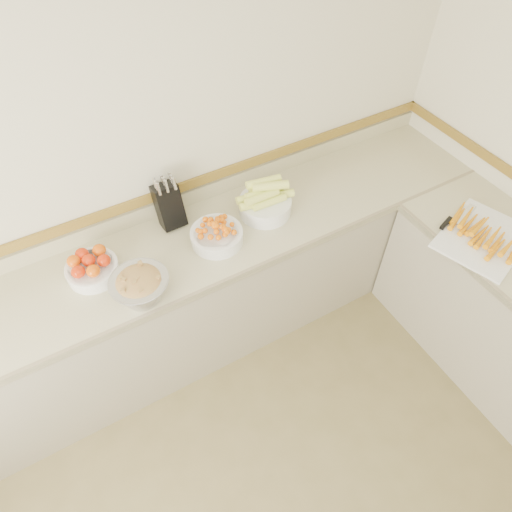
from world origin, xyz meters
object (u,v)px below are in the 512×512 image
knife_block (169,205)px  rhubarb_bowl (140,287)px  tomato_bowl (92,267)px  corn_bowl (265,202)px  cutting_board (482,235)px  cherry_tomato_bowl (217,234)px

knife_block → rhubarb_bowl: knife_block is taller
knife_block → tomato_bowl: 0.54m
tomato_bowl → corn_bowl: size_ratio=0.79×
cutting_board → corn_bowl: bearing=140.3°
cutting_board → rhubarb_bowl: bearing=162.8°
cherry_tomato_bowl → cutting_board: cherry_tomato_bowl is taller
knife_block → corn_bowl: 0.55m
tomato_bowl → corn_bowl: bearing=-1.9°
corn_bowl → rhubarb_bowl: 0.89m
rhubarb_bowl → corn_bowl: bearing=15.3°
knife_block → corn_bowl: size_ratio=0.98×
knife_block → cutting_board: size_ratio=0.54×
rhubarb_bowl → knife_block: bearing=51.9°
tomato_bowl → rhubarb_bowl: size_ratio=0.92×
tomato_bowl → corn_bowl: 1.03m
cherry_tomato_bowl → cutting_board: (1.31, -0.72, -0.03)m
cherry_tomato_bowl → knife_block: bearing=121.0°
knife_block → tomato_bowl: size_ratio=1.23×
cherry_tomato_bowl → rhubarb_bowl: rhubarb_bowl is taller
tomato_bowl → corn_bowl: (1.03, -0.03, 0.02)m
knife_block → tomato_bowl: knife_block is taller
tomato_bowl → cutting_board: 2.15m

